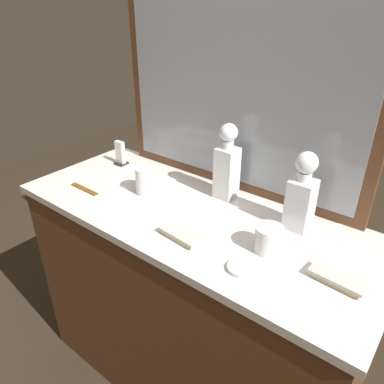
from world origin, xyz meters
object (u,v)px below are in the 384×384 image
at_px(crystal_tumbler_center, 145,182).
at_px(silver_brush_left, 181,235).
at_px(porcelain_dish, 241,268).
at_px(tortoiseshell_comb, 84,189).
at_px(crystal_tumbler_front, 268,240).
at_px(crystal_decanter_front, 227,169).
at_px(napkin_holder, 120,155).
at_px(crystal_decanter_rear, 301,199).
at_px(silver_brush_center, 338,279).

bearing_deg(crystal_tumbler_center, silver_brush_left, -25.84).
height_order(porcelain_dish, tortoiseshell_comb, porcelain_dish).
height_order(crystal_tumbler_front, tortoiseshell_comb, crystal_tumbler_front).
xyz_separation_m(crystal_tumbler_front, tortoiseshell_comb, (-0.76, -0.10, -0.03)).
xyz_separation_m(crystal_decanter_front, porcelain_dish, (0.27, -0.33, -0.11)).
xyz_separation_m(crystal_decanter_front, napkin_holder, (-0.55, -0.04, -0.07)).
bearing_deg(napkin_holder, crystal_decanter_rear, 0.88).
bearing_deg(crystal_decanter_front, silver_brush_left, -82.43).
height_order(silver_brush_left, porcelain_dish, silver_brush_left).
bearing_deg(porcelain_dish, crystal_decanter_front, 129.48).
height_order(crystal_decanter_front, crystal_decanter_rear, crystal_decanter_front).
distance_m(crystal_decanter_front, silver_brush_left, 0.34).
distance_m(crystal_decanter_rear, napkin_holder, 0.85).
xyz_separation_m(silver_brush_left, porcelain_dish, (0.23, -0.01, -0.01)).
bearing_deg(crystal_decanter_rear, silver_brush_left, -132.03).
relative_size(crystal_decanter_front, napkin_holder, 2.65).
height_order(crystal_decanter_rear, porcelain_dish, crystal_decanter_rear).
bearing_deg(crystal_tumbler_center, crystal_decanter_rear, 14.12).
xyz_separation_m(crystal_tumbler_center, tortoiseshell_comb, (-0.21, -0.13, -0.05)).
distance_m(silver_brush_left, tortoiseshell_comb, 0.52).
height_order(silver_brush_center, porcelain_dish, silver_brush_center).
relative_size(crystal_tumbler_center, napkin_holder, 0.96).
height_order(crystal_decanter_front, crystal_tumbler_center, crystal_decanter_front).
xyz_separation_m(crystal_decanter_front, silver_brush_left, (0.04, -0.32, -0.10)).
distance_m(crystal_decanter_front, silver_brush_center, 0.56).
xyz_separation_m(crystal_tumbler_center, crystal_tumbler_front, (0.55, -0.03, -0.01)).
relative_size(crystal_decanter_front, tortoiseshell_comb, 1.95).
distance_m(crystal_decanter_front, napkin_holder, 0.55).
relative_size(crystal_decanter_rear, napkin_holder, 2.46).
bearing_deg(tortoiseshell_comb, silver_brush_left, -1.78).
bearing_deg(crystal_decanter_front, silver_brush_center, -23.11).
bearing_deg(napkin_holder, crystal_tumbler_center, -24.71).
bearing_deg(silver_brush_left, crystal_tumbler_center, 154.16).
bearing_deg(crystal_tumbler_center, silver_brush_center, -3.25).
xyz_separation_m(crystal_decanter_rear, porcelain_dish, (-0.03, -0.30, -0.10)).
relative_size(crystal_decanter_rear, crystal_tumbler_center, 2.56).
relative_size(crystal_tumbler_center, porcelain_dish, 1.33).
distance_m(crystal_decanter_rear, porcelain_dish, 0.32).
xyz_separation_m(silver_brush_center, porcelain_dish, (-0.23, -0.12, -0.01)).
bearing_deg(porcelain_dish, tortoiseshell_comb, 177.96).
distance_m(silver_brush_left, silver_brush_center, 0.47).
xyz_separation_m(crystal_tumbler_front, silver_brush_left, (-0.25, -0.12, -0.02)).
height_order(silver_brush_center, tortoiseshell_comb, silver_brush_center).
bearing_deg(silver_brush_center, porcelain_dish, -153.66).
height_order(crystal_decanter_front, crystal_tumbler_front, crystal_decanter_front).
relative_size(crystal_decanter_rear, tortoiseshell_comb, 1.81).
xyz_separation_m(crystal_decanter_rear, silver_brush_left, (-0.26, -0.29, -0.10)).
bearing_deg(tortoiseshell_comb, crystal_decanter_rear, 19.49).
relative_size(crystal_tumbler_front, tortoiseshell_comb, 0.57).
relative_size(crystal_tumbler_center, silver_brush_left, 0.68).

